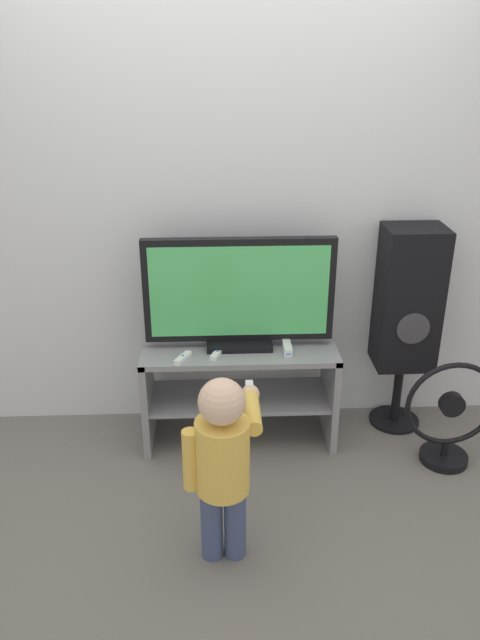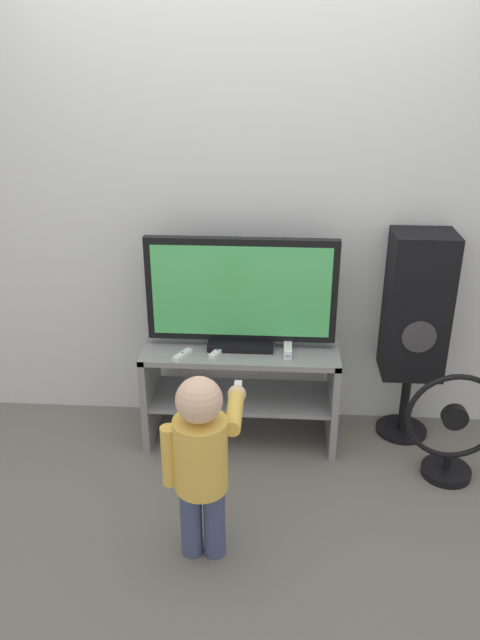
% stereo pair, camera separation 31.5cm
% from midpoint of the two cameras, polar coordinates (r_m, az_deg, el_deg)
% --- Properties ---
extents(ground_plane, '(16.00, 16.00, 0.00)m').
position_cam_midpoint_polar(ground_plane, '(3.43, 2.55, -12.51)').
color(ground_plane, slate).
extents(wall_back, '(10.00, 0.06, 2.60)m').
position_cam_midpoint_polar(wall_back, '(3.33, 3.18, 11.13)').
color(wall_back, silver).
rests_on(wall_back, ground_plane).
extents(tv_stand, '(1.04, 0.41, 0.56)m').
position_cam_midpoint_polar(tv_stand, '(3.40, 2.75, -5.50)').
color(tv_stand, gray).
rests_on(tv_stand, ground_plane).
extents(television, '(0.98, 0.20, 0.59)m').
position_cam_midpoint_polar(television, '(3.21, 2.93, 2.26)').
color(television, black).
rests_on(television, tv_stand).
extents(game_console, '(0.04, 0.16, 0.04)m').
position_cam_midpoint_polar(game_console, '(3.26, 7.16, -2.73)').
color(game_console, white).
rests_on(game_console, tv_stand).
extents(remote_primary, '(0.09, 0.13, 0.03)m').
position_cam_midpoint_polar(remote_primary, '(3.20, -2.48, -3.26)').
color(remote_primary, white).
rests_on(remote_primary, tv_stand).
extents(remote_secondary, '(0.08, 0.13, 0.03)m').
position_cam_midpoint_polar(remote_secondary, '(3.23, 0.69, -3.02)').
color(remote_secondary, white).
rests_on(remote_secondary, tv_stand).
extents(child, '(0.33, 0.49, 0.87)m').
position_cam_midpoint_polar(child, '(2.59, 0.03, -12.28)').
color(child, '#3F4C72').
rests_on(child, ground_plane).
extents(speaker_tower, '(0.32, 0.29, 1.18)m').
position_cam_midpoint_polar(speaker_tower, '(3.44, 18.37, 0.79)').
color(speaker_tower, black).
rests_on(speaker_tower, ground_plane).
extents(floor_fan, '(0.49, 0.25, 0.59)m').
position_cam_midpoint_polar(floor_fan, '(3.39, 21.44, -9.56)').
color(floor_fan, black).
rests_on(floor_fan, ground_plane).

